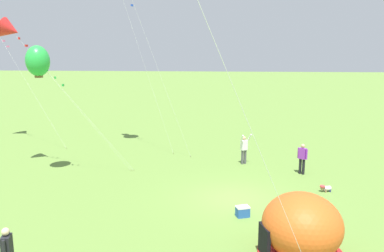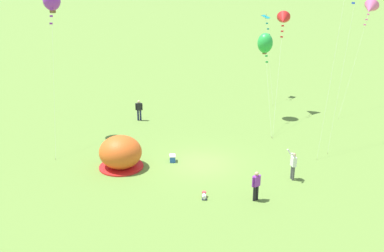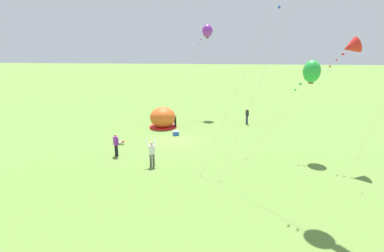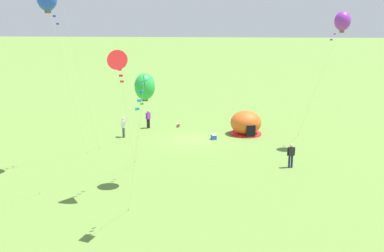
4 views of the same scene
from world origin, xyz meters
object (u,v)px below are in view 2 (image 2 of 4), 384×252
at_px(popup_tent, 121,153).
at_px(cooler_box, 173,158).
at_px(person_watching_sky, 256,184).
at_px(person_near_tent, 293,164).
at_px(kite_purple, 52,0).
at_px(kite_pink, 370,8).
at_px(kite_green, 265,43).
at_px(kite_teal, 267,22).
at_px(person_far_back, 139,109).
at_px(toddler_crawling, 204,195).
at_px(kite_red, 283,19).

bearing_deg(popup_tent, cooler_box, 33.69).
height_order(popup_tent, person_watching_sky, popup_tent).
height_order(person_near_tent, kite_purple, kite_purple).
xyz_separation_m(popup_tent, cooler_box, (2.79, 1.86, -0.78)).
xyz_separation_m(kite_pink, kite_purple, (-21.18, -16.11, 1.37)).
bearing_deg(kite_green, kite_pink, 43.85).
distance_m(person_watching_sky, person_near_tent, 3.57).
bearing_deg(person_watching_sky, kite_teal, 98.85).
height_order(cooler_box, kite_purple, kite_purple).
distance_m(person_far_back, person_near_tent, 14.87).
height_order(popup_tent, toddler_crawling, popup_tent).
height_order(person_watching_sky, kite_green, kite_green).
height_order(kite_pink, kite_red, kite_pink).
distance_m(person_watching_sky, kite_teal, 21.32).
height_order(person_far_back, kite_pink, kite_pink).
xyz_separation_m(popup_tent, person_watching_sky, (8.90, -1.48, -0.03)).
bearing_deg(kite_red, toddler_crawling, -95.53).
bearing_deg(person_watching_sky, cooler_box, 151.37).
bearing_deg(toddler_crawling, popup_tent, 160.63).
bearing_deg(person_far_back, person_near_tent, -27.57).
relative_size(person_near_tent, kite_pink, 0.20).
height_order(person_far_back, kite_purple, kite_purple).
relative_size(person_near_tent, kite_green, 0.27).
bearing_deg(kite_purple, person_watching_sky, -18.99).
xyz_separation_m(toddler_crawling, kite_green, (0.56, 14.63, 6.05)).
height_order(person_watching_sky, kite_teal, kite_teal).
xyz_separation_m(person_near_tent, kite_green, (-3.79, 10.76, 5.23)).
height_order(person_far_back, person_near_tent, person_near_tent).
bearing_deg(person_far_back, kite_pink, 33.50).
bearing_deg(kite_purple, person_far_back, 49.93).
bearing_deg(cooler_box, kite_red, 68.41).
relative_size(popup_tent, kite_purple, 0.27).
relative_size(toddler_crawling, kite_red, 0.06).
relative_size(cooler_box, person_watching_sky, 0.37).
xyz_separation_m(person_watching_sky, kite_teal, (-3.14, 20.16, 6.18)).
height_order(kite_red, kite_teal, kite_red).
height_order(toddler_crawling, person_far_back, person_far_back).
relative_size(toddler_crawling, person_far_back, 0.32).
distance_m(person_near_tent, kite_pink, 20.15).
relative_size(popup_tent, person_near_tent, 1.49).
bearing_deg(person_far_back, kite_teal, 50.16).
bearing_deg(toddler_crawling, person_far_back, 129.40).
height_order(toddler_crawling, kite_green, kite_green).
bearing_deg(person_near_tent, kite_pink, 77.57).
bearing_deg(person_near_tent, person_far_back, 152.43).
bearing_deg(person_watching_sky, popup_tent, 170.57).
relative_size(person_far_back, kite_purple, 0.16).
relative_size(toddler_crawling, person_near_tent, 0.29).
height_order(popup_tent, cooler_box, popup_tent).
xyz_separation_m(kite_pink, kite_red, (-6.77, -5.49, -0.58)).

